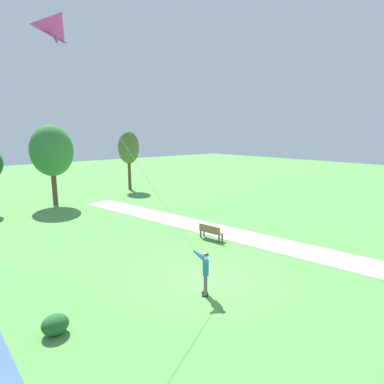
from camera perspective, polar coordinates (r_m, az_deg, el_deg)
The scene contains 8 objects.
ground_plane at distance 14.26m, azimuth 3.31°, elevation -15.28°, with size 120.00×120.00×0.00m, color #569947.
walkway_path at distance 19.40m, azimuth 11.11°, elevation -8.29°, with size 2.40×32.00×0.02m, color #B7AD99.
person_kite_flyer at distance 12.60m, azimuth 2.34°, elevation -13.66°, with size 0.60×0.58×1.83m.
flying_kite at distance 12.70m, azimuth -22.03°, elevation 25.27°, with size 4.14×3.66×8.34m.
park_bench_near_walkway at distance 18.93m, azimuth 3.34°, elevation -6.98°, with size 0.66×1.55×0.88m.
tree_treeline_right at distance 35.61m, azimuth -11.27°, elevation 7.73°, with size 2.35×1.99×6.42m.
tree_horizon_far at distance 29.96m, azimuth -23.82°, elevation 6.74°, with size 3.48×3.91×6.90m.
lakeside_shrub at distance 11.61m, azimuth -23.27°, elevation -20.93°, with size 0.83×0.76×0.62m, color #236028.
Camera 1 is at (-9.03, -9.13, 6.21)m, focal length 29.83 mm.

